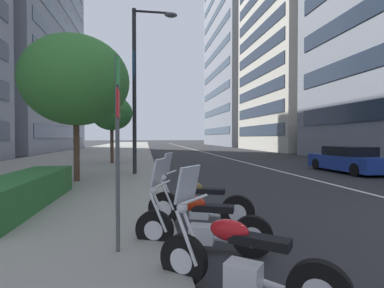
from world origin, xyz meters
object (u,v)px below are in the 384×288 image
motorcycle_nearest_camera (198,205)px  car_approaching_light (348,160)px  parking_sign_by_curb (118,129)px  motorcycle_under_tarp (240,262)px  motorcycle_mid_row (199,225)px  street_lamp_with_banners (141,73)px  street_tree_far_plaza (112,113)px  street_tree_mid_sidewalk (76,81)px

motorcycle_nearest_camera → car_approaching_light: (8.03, -9.36, 0.18)m
motorcycle_nearest_camera → parking_sign_by_curb: size_ratio=0.73×
parking_sign_by_curb → motorcycle_under_tarp: bearing=-131.8°
motorcycle_under_tarp → motorcycle_nearest_camera: bearing=-51.6°
car_approaching_light → parking_sign_by_curb: parking_sign_by_curb is taller
motorcycle_under_tarp → motorcycle_mid_row: (1.44, 0.20, 0.00)m
street_lamp_with_banners → street_tree_far_plaza: 6.44m
car_approaching_light → street_tree_far_plaza: (5.89, 12.59, 2.76)m
motorcycle_nearest_camera → street_lamp_with_banners: (7.93, 1.27, 4.30)m
motorcycle_nearest_camera → parking_sign_by_curb: 2.54m
motorcycle_nearest_camera → car_approaching_light: bearing=-117.5°
street_tree_mid_sidewalk → street_lamp_with_banners: bearing=-50.8°
street_lamp_with_banners → street_tree_far_plaza: size_ratio=1.72×
motorcycle_mid_row → street_tree_mid_sidewalk: street_tree_mid_sidewalk is taller
car_approaching_light → street_lamp_with_banners: size_ratio=0.62×
street_tree_mid_sidewalk → street_tree_far_plaza: bearing=-3.1°
car_approaching_light → street_tree_mid_sidewalk: (-2.06, 13.03, 3.34)m
street_tree_far_plaza → parking_sign_by_curb: bearing=-173.4°
motorcycle_under_tarp → street_lamp_with_banners: bearing=-44.5°
parking_sign_by_curb → street_lamp_with_banners: 9.82m
motorcycle_mid_row → street_lamp_with_banners: (9.24, 1.05, 4.32)m
car_approaching_light → parking_sign_by_curb: (-9.50, 10.81, 1.30)m
motorcycle_mid_row → motorcycle_nearest_camera: 1.33m
motorcycle_under_tarp → motorcycle_mid_row: bearing=-43.2°
motorcycle_under_tarp → street_lamp_with_banners: size_ratio=0.23×
parking_sign_by_curb → street_lamp_with_banners: bearing=-1.1°
motorcycle_mid_row → street_lamp_with_banners: bearing=-62.3°
street_tree_mid_sidewalk → parking_sign_by_curb: bearing=-163.4°
street_lamp_with_banners → car_approaching_light: bearing=-89.5°
motorcycle_under_tarp → car_approaching_light: size_ratio=0.38×
motorcycle_nearest_camera → street_tree_far_plaza: bearing=-55.0°
parking_sign_by_curb → street_lamp_with_banners: (9.40, -0.18, 2.82)m
motorcycle_mid_row → street_tree_mid_sidewalk: (7.28, 3.45, 3.53)m
motorcycle_nearest_camera → parking_sign_by_curb: (-1.47, 1.44, 1.48)m
motorcycle_nearest_camera → motorcycle_mid_row: bearing=102.4°
street_tree_mid_sidewalk → street_tree_far_plaza: 7.98m
motorcycle_under_tarp → street_tree_far_plaza: 17.23m
motorcycle_mid_row → street_tree_mid_sidewalk: size_ratio=0.38×
car_approaching_light → parking_sign_by_curb: bearing=130.0°
motorcycle_mid_row → car_approaching_light: motorcycle_mid_row is taller
parking_sign_by_curb → street_lamp_with_banners: size_ratio=0.38×
motorcycle_under_tarp → street_tree_far_plaza: bearing=-40.3°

